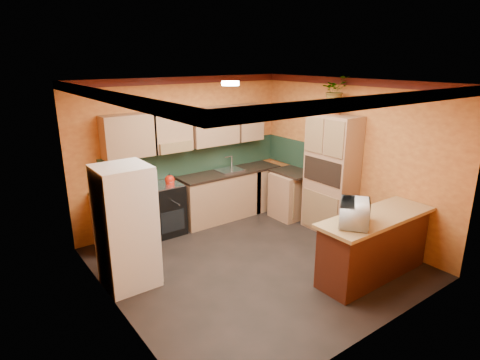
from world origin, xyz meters
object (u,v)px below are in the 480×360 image
(breakfast_bar, at_px, (374,248))
(microwave, at_px, (355,213))
(pantry, at_px, (331,175))
(fridge, at_px, (126,227))
(stove, at_px, (165,209))
(base_cabinets_back, at_px, (196,202))

(breakfast_bar, bearing_deg, microwave, 180.00)
(pantry, relative_size, microwave, 3.81)
(fridge, distance_m, pantry, 3.63)
(stove, distance_m, breakfast_bar, 3.55)
(fridge, relative_size, microwave, 3.09)
(stove, xyz_separation_m, pantry, (2.44, -1.63, 0.59))
(stove, bearing_deg, breakfast_bar, -60.91)
(pantry, bearing_deg, breakfast_bar, -116.03)
(breakfast_bar, bearing_deg, pantry, 63.97)
(base_cabinets_back, xyz_separation_m, breakfast_bar, (1.10, -3.10, 0.00))
(stove, bearing_deg, base_cabinets_back, 0.00)
(pantry, relative_size, breakfast_bar, 1.17)
(base_cabinets_back, xyz_separation_m, stove, (-0.63, -0.00, 0.02))
(microwave, bearing_deg, fridge, 103.93)
(base_cabinets_back, height_order, fridge, fridge)
(stove, xyz_separation_m, microwave, (1.22, -3.10, 0.63))
(pantry, bearing_deg, base_cabinets_back, 138.06)
(base_cabinets_back, bearing_deg, stove, -180.00)
(stove, relative_size, breakfast_bar, 0.51)
(microwave, bearing_deg, pantry, 12.29)
(stove, bearing_deg, fridge, -133.14)
(pantry, bearing_deg, stove, 146.23)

